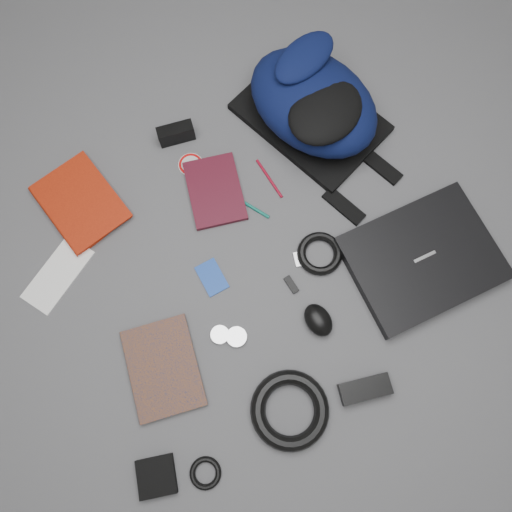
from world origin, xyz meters
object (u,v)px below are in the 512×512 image
dvd_case (215,191)px  pouch (157,477)px  laptop (422,259)px  comic_book (130,378)px  compact_camera (176,134)px  textbook_red (52,222)px  power_brick (365,389)px  backpack (313,102)px  mouse (318,320)px

dvd_case → pouch: size_ratio=2.28×
laptop → pouch: laptop is taller
laptop → comic_book: bearing=177.0°
compact_camera → pouch: (-0.53, -0.78, -0.02)m
textbook_red → comic_book: bearing=-98.4°
compact_camera → power_brick: (0.03, -0.90, -0.01)m
dvd_case → compact_camera: 0.21m
power_brick → pouch: size_ratio=1.42×
compact_camera → power_brick: compact_camera is taller
backpack → power_brick: 0.81m
textbook_red → pouch: textbook_red is taller
dvd_case → mouse: mouse is taller
backpack → comic_book: bearing=-169.9°
laptop → compact_camera: (-0.37, 0.71, 0.01)m
backpack → dvd_case: bearing=173.0°
backpack → textbook_red: 0.83m
comic_book → pouch: pouch is taller
mouse → compact_camera: bearing=94.8°
backpack → comic_book: 0.92m
comic_book → pouch: bearing=-87.2°
comic_book → backpack: bearing=40.7°
backpack → textbook_red: backpack is taller
laptop → dvd_case: laptop is taller
laptop → compact_camera: size_ratio=3.71×
backpack → power_brick: (-0.34, -0.73, -0.08)m
laptop → textbook_red: laptop is taller
backpack → textbook_red: (-0.81, 0.13, -0.08)m
laptop → comic_book: laptop is taller
textbook_red → compact_camera: 0.44m
dvd_case → mouse: bearing=-66.4°
comic_book → power_brick: power_brick is taller
power_brick → pouch: (-0.56, 0.12, -0.00)m
mouse → power_brick: bearing=-88.2°
dvd_case → mouse: size_ratio=2.25×
compact_camera → power_brick: size_ratio=0.81×
dvd_case → power_brick: bearing=-67.6°
laptop → comic_book: (-0.84, 0.17, -0.01)m
pouch → dvd_case: bearing=46.9°
laptop → mouse: bearing=-175.0°
dvd_case → compact_camera: bearing=110.6°
laptop → compact_camera: bearing=126.3°
textbook_red → pouch: (-0.09, -0.75, -0.00)m
laptop → power_brick: size_ratio=2.99×
textbook_red → dvd_case: textbook_red is taller
compact_camera → pouch: 0.95m
laptop → mouse: (-0.34, 0.02, 0.00)m
laptop → dvd_case: (-0.37, 0.50, -0.01)m
textbook_red → mouse: size_ratio=2.74×
dvd_case → pouch: bearing=-112.9°
mouse → laptop: bearing=-1.2°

